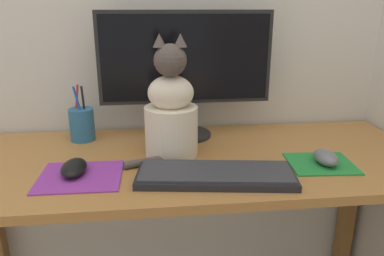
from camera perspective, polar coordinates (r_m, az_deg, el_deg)
desk at (r=1.15m, az=-0.90°, el=-9.60°), size 1.44×0.56×0.76m
monitor at (r=1.22m, az=-0.99°, el=9.42°), size 0.56×0.17×0.41m
keyboard at (r=0.97m, az=3.61°, el=-7.08°), size 0.42×0.20×0.02m
mousepad_left at (r=1.02m, az=-16.64°, el=-7.08°), size 0.21×0.19×0.00m
mousepad_right at (r=1.11m, az=19.03°, el=-5.14°), size 0.19×0.17×0.00m
computer_mouse_left at (r=1.03m, az=-17.55°, el=-5.78°), size 0.06×0.11×0.03m
computer_mouse_right at (r=1.10m, az=19.69°, el=-4.21°), size 0.06×0.10×0.04m
cat at (r=1.08m, az=-3.24°, el=2.44°), size 0.22×0.19×0.35m
pen_cup at (r=1.27m, az=-16.43°, el=0.59°), size 0.08×0.08×0.18m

